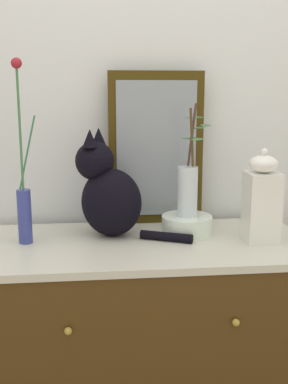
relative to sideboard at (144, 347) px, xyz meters
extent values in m
cube|color=silver|center=(0.00, 0.35, 0.89)|extent=(4.40, 0.08, 2.60)
cube|color=#462D10|center=(0.00, 0.00, -0.01)|extent=(1.15, 0.53, 0.80)
cube|color=beige|center=(0.00, 0.00, 0.40)|extent=(1.17, 0.54, 0.02)
sphere|color=#B79338|center=(-0.26, -0.28, 0.23)|extent=(0.02, 0.02, 0.02)
sphere|color=#B79338|center=(0.26, -0.28, 0.23)|extent=(0.02, 0.02, 0.02)
cube|color=#3E2E09|center=(0.07, 0.25, 0.71)|extent=(0.37, 0.03, 0.60)
cube|color=gray|center=(0.07, 0.24, 0.71)|extent=(0.31, 0.01, 0.53)
ellipsoid|color=black|center=(-0.11, 0.09, 0.54)|extent=(0.28, 0.25, 0.25)
sphere|color=black|center=(-0.17, 0.11, 0.69)|extent=(0.14, 0.14, 0.14)
cone|color=black|center=(-0.18, 0.08, 0.77)|extent=(0.05, 0.05, 0.06)
cone|color=black|center=(-0.15, 0.15, 0.77)|extent=(0.05, 0.05, 0.06)
cylinder|color=black|center=(0.08, 0.00, 0.43)|extent=(0.19, 0.11, 0.03)
cylinder|color=#353E8D|center=(-0.41, 0.03, 0.51)|extent=(0.05, 0.05, 0.19)
cylinder|color=#407644|center=(-0.41, 0.03, 0.80)|extent=(0.01, 0.01, 0.40)
sphere|color=maroon|center=(-0.41, 0.03, 1.02)|extent=(0.04, 0.04, 0.04)
cylinder|color=#36734A|center=(-0.39, 0.03, 0.73)|extent=(0.07, 0.01, 0.25)
cylinder|color=white|center=(0.17, 0.08, 0.45)|extent=(0.19, 0.19, 0.07)
cylinder|color=silver|center=(0.17, 0.08, 0.57)|extent=(0.07, 0.07, 0.18)
cylinder|color=#543A1D|center=(0.18, 0.07, 0.73)|extent=(0.03, 0.05, 0.29)
ellipsoid|color=#467F45|center=(0.19, 0.04, 0.77)|extent=(0.07, 0.08, 0.01)
ellipsoid|color=#44734B|center=(0.22, 0.05, 0.82)|extent=(0.04, 0.07, 0.01)
cylinder|color=#52352B|center=(0.18, 0.09, 0.74)|extent=(0.04, 0.04, 0.30)
ellipsoid|color=#496F3D|center=(0.18, 0.11, 0.76)|extent=(0.07, 0.04, 0.01)
ellipsoid|color=#4A7C49|center=(0.22, 0.11, 0.80)|extent=(0.07, 0.08, 0.01)
ellipsoid|color=#457D4D|center=(0.19, 0.11, 0.84)|extent=(0.07, 0.04, 0.01)
cube|color=white|center=(0.41, -0.03, 0.53)|extent=(0.11, 0.11, 0.25)
ellipsoid|color=white|center=(0.41, -0.03, 0.69)|extent=(0.10, 0.10, 0.06)
sphere|color=white|center=(0.41, -0.03, 0.73)|extent=(0.02, 0.02, 0.02)
camera|label=1|loc=(-0.17, -1.60, 0.94)|focal=44.58mm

